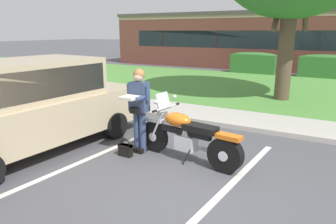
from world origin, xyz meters
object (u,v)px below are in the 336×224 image
(motorcycle, at_px, (191,137))
(rider_person, at_px, (139,104))
(brick_building, at_px, (295,39))
(handbag, at_px, (125,149))
(hedge_center_left, at_px, (326,66))
(parked_suv_adjacent, at_px, (29,105))
(hedge_left, at_px, (253,62))

(motorcycle, relative_size, rider_person, 1.31)
(motorcycle, relative_size, brick_building, 0.09)
(handbag, bearing_deg, brick_building, 88.61)
(rider_person, bearing_deg, brick_building, 88.92)
(motorcycle, xyz_separation_m, brick_building, (-0.75, 19.60, 1.33))
(hedge_center_left, bearing_deg, brick_building, 110.50)
(parked_suv_adjacent, relative_size, brick_building, 0.21)
(rider_person, height_order, handbag, rider_person)
(hedge_center_left, bearing_deg, parked_suv_adjacent, -109.01)
(handbag, bearing_deg, motorcycle, 17.31)
(parked_suv_adjacent, bearing_deg, brick_building, 83.41)
(handbag, distance_m, parked_suv_adjacent, 2.16)
(handbag, relative_size, hedge_left, 0.14)
(handbag, xyz_separation_m, hedge_center_left, (2.94, 13.41, 0.51))
(motorcycle, relative_size, parked_suv_adjacent, 0.45)
(rider_person, bearing_deg, hedge_center_left, 77.79)
(handbag, relative_size, hedge_center_left, 0.14)
(motorcycle, height_order, parked_suv_adjacent, parked_suv_adjacent)
(handbag, height_order, hedge_left, hedge_left)
(handbag, distance_m, hedge_left, 13.44)
(parked_suv_adjacent, distance_m, brick_building, 20.78)
(rider_person, distance_m, parked_suv_adjacent, 2.23)
(motorcycle, height_order, rider_person, rider_person)
(parked_suv_adjacent, distance_m, hedge_center_left, 14.86)
(hedge_left, relative_size, hedge_center_left, 0.95)
(motorcycle, xyz_separation_m, parked_suv_adjacent, (-3.13, -1.02, 0.47))
(rider_person, xyz_separation_m, parked_suv_adjacent, (-2.01, -0.97, -0.05))
(hedge_left, bearing_deg, brick_building, 78.82)
(motorcycle, bearing_deg, brick_building, 92.19)
(motorcycle, bearing_deg, hedge_left, 98.94)
(rider_person, height_order, hedge_center_left, rider_person)
(motorcycle, bearing_deg, rider_person, -177.16)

